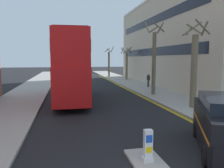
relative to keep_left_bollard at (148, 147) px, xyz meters
name	(u,v)px	position (x,y,z in m)	size (l,w,h in m)	color
sidewalk_right	(161,94)	(6.50, 13.25, -0.54)	(4.00, 80.00, 0.14)	#9E9991
sidewalk_left	(21,99)	(-6.50, 13.25, -0.54)	(4.00, 80.00, 0.14)	#9E9991
kerb_line_outer	(148,99)	(4.40, 11.25, -0.60)	(0.10, 56.00, 0.01)	yellow
kerb_line_inner	(147,99)	(4.24, 11.25, -0.60)	(0.10, 56.00, 0.01)	yellow
traffic_island	(148,163)	(0.00, 0.00, -0.56)	(1.10, 2.20, 0.10)	#9E9991
keep_left_bollard	(148,147)	(0.00, 0.00, 0.00)	(0.36, 0.28, 1.11)	silver
double_decker_bus_away	(72,65)	(-2.15, 12.36, 2.42)	(3.04, 10.87, 5.64)	red
pedestrian_far	(148,80)	(7.09, 18.26, 0.38)	(0.34, 0.22, 1.62)	#2D2D38
street_tree_near	(127,64)	(7.02, 27.81, 2.11)	(2.09, 1.97, 5.36)	#6B6047
street_tree_mid	(194,68)	(6.09, 7.09, 2.32)	(1.58, 1.65, 6.04)	#6B6047
street_tree_far	(109,63)	(5.48, 34.62, 2.10)	(1.58, 1.39, 5.67)	#6B6047
street_tree_distant	(154,60)	(5.58, 13.05, 2.79)	(1.66, 1.66, 6.95)	#6B6047
townhouse_terrace_right	(185,42)	(13.50, 21.29, 5.24)	(10.08, 28.00, 11.70)	beige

